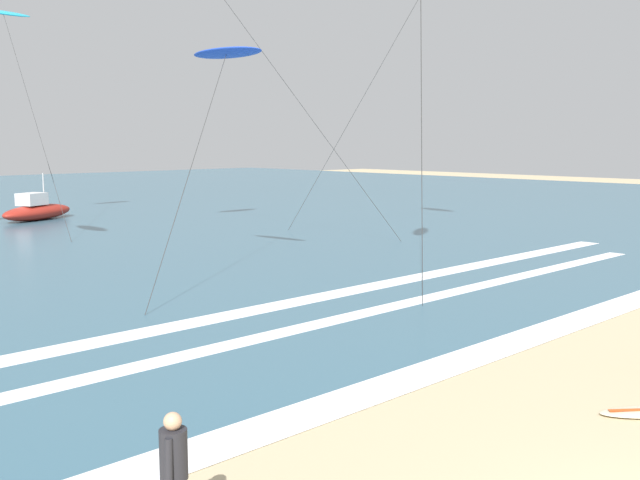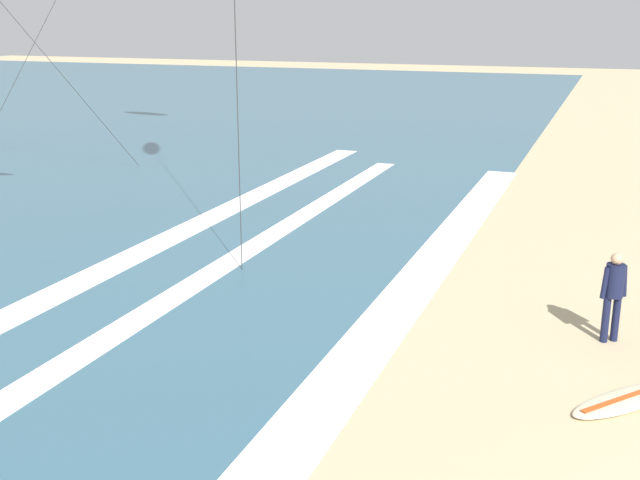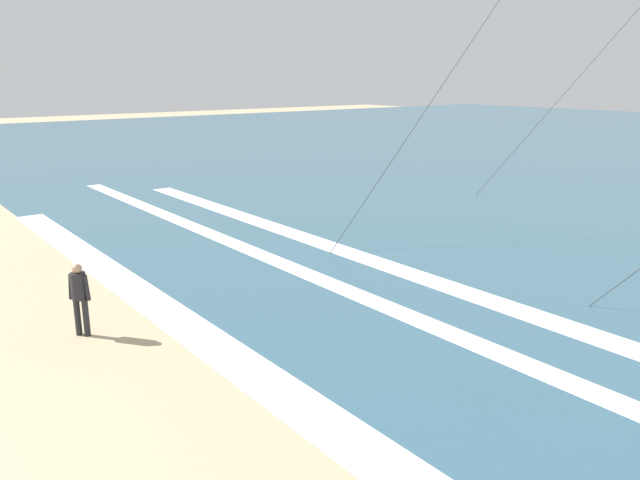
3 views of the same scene
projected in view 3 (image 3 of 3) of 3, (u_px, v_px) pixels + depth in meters
name	position (u px, v px, depth m)	size (l,w,h in m)	color
wave_foam_shoreline	(329.00, 426.00, 9.94)	(38.38, 1.03, 0.01)	white
wave_foam_mid_break	(403.00, 314.00, 14.59)	(44.06, 0.68, 0.01)	white
wave_foam_outer_break	(562.00, 326.00, 13.90)	(43.30, 0.87, 0.01)	white
surfer_left_far	(79.00, 293.00, 13.18)	(0.44, 0.40, 1.60)	#232328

